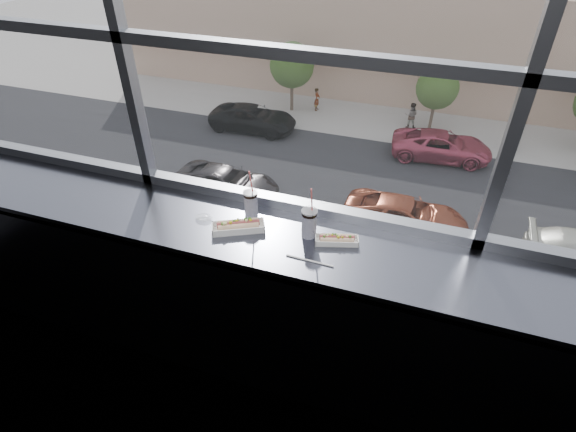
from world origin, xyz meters
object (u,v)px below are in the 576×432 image
(pedestrian_b, at_px, (412,113))
(tree_left, at_px, (292,65))
(hotdog_tray_right, at_px, (337,239))
(car_near_b, at_px, (226,179))
(hotdog_tray_left, at_px, (238,226))
(tree_center, at_px, (437,88))
(pedestrian_a, at_px, (317,97))
(loose_straw, at_px, (310,261))
(car_far_a, at_px, (253,114))
(soda_cup_right, at_px, (309,222))
(car_near_c, at_px, (406,212))
(pedestrian_c, at_px, (514,132))
(wrapper, at_px, (204,218))
(car_far_b, at_px, (442,142))
(soda_cup_left, at_px, (251,202))

(pedestrian_b, relative_size, tree_left, 0.44)
(pedestrian_b, xyz_separation_m, tree_left, (-8.66, 0.26, 2.24))
(hotdog_tray_right, relative_size, car_near_b, 0.04)
(hotdog_tray_left, bearing_deg, tree_center, 61.37)
(pedestrian_a, bearing_deg, hotdog_tray_right, -164.76)
(hotdog_tray_left, distance_m, loose_straw, 0.46)
(pedestrian_b, xyz_separation_m, tree_center, (1.33, 0.26, 1.80))
(tree_left, bearing_deg, car_far_a, -109.63)
(soda_cup_right, height_order, tree_left, soda_cup_right)
(soda_cup_right, relative_size, car_near_c, 0.05)
(soda_cup_right, bearing_deg, tree_left, 108.52)
(car_near_b, height_order, pedestrian_b, pedestrian_b)
(pedestrian_a, xyz_separation_m, pedestrian_c, (13.29, -1.75, 0.09))
(pedestrian_b, bearing_deg, hotdog_tray_left, 90.84)
(wrapper, bearing_deg, pedestrian_a, 103.78)
(pedestrian_c, bearing_deg, pedestrian_b, -98.11)
(loose_straw, distance_m, pedestrian_c, 29.89)
(wrapper, height_order, tree_left, wrapper)
(hotdog_tray_left, relative_size, hotdog_tray_right, 1.24)
(loose_straw, xyz_separation_m, car_near_c, (0.21, 16.41, -10.95))
(pedestrian_b, relative_size, tree_center, 0.50)
(loose_straw, xyz_separation_m, car_near_b, (-9.18, 16.41, -10.99))
(car_near_b, bearing_deg, car_far_b, -50.14)
(pedestrian_c, distance_m, tree_left, 15.26)
(soda_cup_left, distance_m, car_near_c, 19.57)
(hotdog_tray_right, distance_m, soda_cup_left, 0.54)
(car_near_c, xyz_separation_m, tree_left, (-9.73, 12.00, 2.21))
(hotdog_tray_left, distance_m, pedestrian_a, 31.79)
(soda_cup_right, height_order, car_near_c, soda_cup_right)
(car_near_b, bearing_deg, car_far_a, 15.18)
(car_near_c, bearing_deg, tree_left, 40.36)
(wrapper, xyz_separation_m, car_far_a, (-10.27, 24.27, -10.97))
(soda_cup_left, distance_m, car_near_b, 21.44)
(soda_cup_right, distance_m, car_far_b, 26.65)
(soda_cup_left, bearing_deg, pedestrian_a, 104.30)
(soda_cup_right, xyz_separation_m, car_near_b, (-9.11, 16.22, -11.08))
(hotdog_tray_right, height_order, pedestrian_b, hotdog_tray_right)
(wrapper, relative_size, car_far_b, 0.02)
(tree_center, bearing_deg, car_near_c, -91.29)
(soda_cup_left, relative_size, car_far_a, 0.05)
(soda_cup_right, distance_m, pedestrian_a, 31.82)
(car_near_c, bearing_deg, pedestrian_c, -24.86)
(hotdog_tray_right, relative_size, wrapper, 2.40)
(soda_cup_left, height_order, car_near_b, soda_cup_left)
(soda_cup_right, bearing_deg, wrapper, -175.00)
(hotdog_tray_right, bearing_deg, hotdog_tray_left, 170.69)
(soda_cup_left, height_order, loose_straw, soda_cup_left)
(wrapper, bearing_deg, car_near_c, 86.90)
(wrapper, distance_m, car_far_a, 28.54)
(hotdog_tray_right, xyz_separation_m, car_near_b, (-9.27, 16.23, -11.01))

